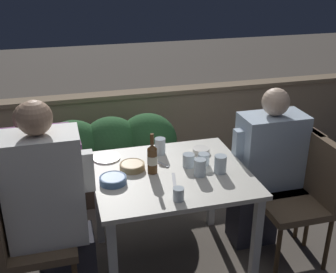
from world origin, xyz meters
The scene contains 24 objects.
ground_plane centered at (0.00, 0.00, 0.00)m, with size 16.00×16.00×0.00m, color #665B51.
parapet_wall centered at (0.00, 1.65, 0.39)m, with size 9.00×0.18×0.77m.
dining_table centered at (0.00, 0.00, 0.64)m, with size 0.99×0.87×0.74m.
planter_hedge centered at (-0.25, 1.03, 0.41)m, with size 1.17×0.47×0.75m.
chair_left_near centered at (-0.94, -0.12, 0.55)m, with size 0.44×0.44×0.90m.
person_white_polo centered at (-0.74, -0.12, 0.67)m, with size 0.50×0.26×1.33m.
chair_left_far centered at (-0.99, 0.15, 0.55)m, with size 0.44×0.44×0.90m.
person_purple_stripe centered at (-0.79, 0.15, 0.62)m, with size 0.51×0.26×1.23m.
chair_right_near centered at (0.93, -0.14, 0.55)m, with size 0.44×0.44×0.90m.
chair_right_far centered at (0.94, 0.13, 0.55)m, with size 0.44×0.44×0.90m.
person_blue_shirt centered at (0.74, 0.13, 0.60)m, with size 0.51×0.26×1.20m.
beer_bottle centered at (-0.11, 0.02, 0.84)m, with size 0.06×0.06×0.27m.
plate_0 centered at (-0.37, 0.30, 0.74)m, with size 0.19×0.19×0.01m.
bowl_0 centered at (0.28, 0.22, 0.76)m, with size 0.12×0.12×0.03m.
bowl_1 centered at (-0.23, 0.10, 0.76)m, with size 0.16×0.16×0.04m.
bowl_2 centered at (-0.38, -0.04, 0.76)m, with size 0.17×0.17×0.04m.
glass_cup_0 centered at (0.13, 0.05, 0.78)m, with size 0.08×0.08×0.09m.
glass_cup_1 centered at (-0.05, -0.33, 0.78)m, with size 0.06×0.06×0.08m.
glass_cup_2 centered at (0.16, -0.09, 0.79)m, with size 0.08×0.08×0.11m.
glass_cup_3 centered at (0.00, 0.28, 0.80)m, with size 0.07×0.07×0.12m.
glass_cup_4 centered at (0.24, 0.04, 0.78)m, with size 0.08×0.08×0.08m.
glass_cup_5 centered at (0.30, -0.09, 0.80)m, with size 0.08×0.08×0.12m.
fork_0 centered at (-0.04, 0.14, 0.74)m, with size 0.10×0.16×0.01m.
fork_1 centered at (-0.01, -0.11, 0.74)m, with size 0.06×0.17×0.01m.
Camera 1 is at (-0.63, -2.29, 2.02)m, focal length 45.00 mm.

